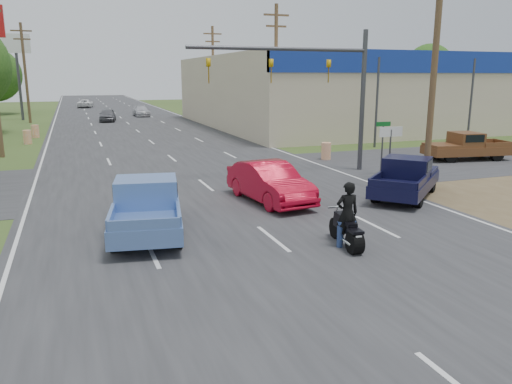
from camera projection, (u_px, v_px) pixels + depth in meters
name	position (u px, v px, depth m)	size (l,w,h in m)	color
main_road	(138.00, 131.00, 44.19)	(15.00, 180.00, 0.02)	#2D2D30
cross_road	(195.00, 177.00, 24.07)	(120.00, 10.00, 0.02)	#2D2D30
dirt_verge	(503.00, 195.00, 20.45)	(8.00, 18.00, 0.01)	brown
big_box_store	(436.00, 90.00, 54.10)	(50.00, 28.10, 6.60)	#B7A88C
utility_pole_1	(435.00, 63.00, 21.48)	(2.00, 0.28, 10.00)	#4C3823
utility_pole_2	(276.00, 69.00, 37.94)	(2.00, 0.28, 10.00)	#4C3823
utility_pole_3	(213.00, 71.00, 54.40)	(2.00, 0.28, 10.00)	#4C3823
utility_pole_6	(25.00, 71.00, 50.78)	(2.00, 0.28, 10.00)	#4C3823
tree_3	(429.00, 68.00, 88.66)	(8.40, 8.40, 10.40)	#422D19
tree_5	(250.00, 71.00, 103.21)	(7.98, 7.98, 9.88)	#422D19
barrel_0	(412.00, 179.00, 21.16)	(0.56, 0.56, 1.00)	orange
barrel_1	(326.00, 151.00, 29.06)	(0.56, 0.56, 1.00)	orange
barrel_2	(27.00, 137.00, 35.75)	(0.56, 0.56, 1.00)	orange
barrel_3	(35.00, 131.00, 39.50)	(0.56, 0.56, 1.00)	orange
pole_sign_left_far	(16.00, 53.00, 53.68)	(3.00, 0.35, 9.20)	#3F3F44
lane_sign	(391.00, 140.00, 22.74)	(1.20, 0.08, 2.52)	#3F3F44
street_name_sign	(382.00, 142.00, 24.37)	(0.80, 0.08, 2.61)	#3F3F44
signal_mast	(316.00, 75.00, 24.02)	(9.12, 0.40, 7.00)	#3F3F44
red_convertible	(270.00, 183.00, 19.19)	(1.62, 4.65, 1.53)	#B10820
motorcycle	(347.00, 232.00, 14.10)	(0.64, 2.05, 1.04)	black
rider	(347.00, 217.00, 14.04)	(0.66, 0.43, 1.81)	black
blue_pickup	(147.00, 205.00, 15.46)	(2.82, 5.45, 1.72)	black
navy_pickup	(406.00, 177.00, 20.05)	(4.85, 4.63, 1.61)	black
brown_pickup	(465.00, 146.00, 28.86)	(5.08, 2.61, 1.61)	black
distant_car_grey	(108.00, 115.00, 53.46)	(1.61, 4.00, 1.36)	slate
distant_car_silver	(141.00, 111.00, 60.40)	(1.72, 4.24, 1.23)	silver
distant_car_white	(85.00, 104.00, 77.16)	(2.04, 4.43, 1.23)	white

